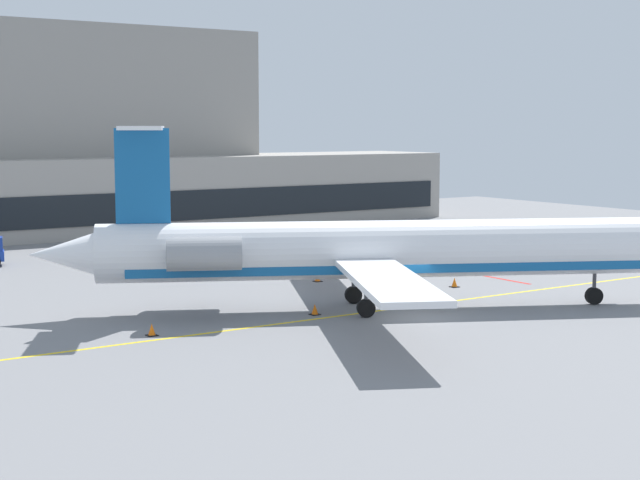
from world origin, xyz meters
The scene contains 8 objects.
ground centered at (0.00, 0.00, -0.05)m, with size 120.00×120.00×0.11m.
terminal_building centered at (3.68, 45.95, 6.64)m, with size 62.88×11.19×18.14m.
regional_jet centered at (-0.32, 2.49, 3.08)m, with size 32.47×25.11×9.32m.
baggage_tug centered at (-2.26, 17.67, 0.88)m, with size 3.28×2.38×1.95m.
safety_cone_alpha centered at (-3.69, 3.09, 0.25)m, with size 0.47×0.47×0.55m.
safety_cone_bravo centered at (2.21, 11.72, 0.25)m, with size 0.47×0.47×0.55m.
safety_cone_charlie centered at (-12.44, 3.07, 0.25)m, with size 0.47×0.47×0.55m.
safety_cone_delta centered at (7.69, 5.57, 0.25)m, with size 0.47×0.47×0.55m.
Camera 1 is at (-29.98, -36.65, 9.29)m, focal length 54.81 mm.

